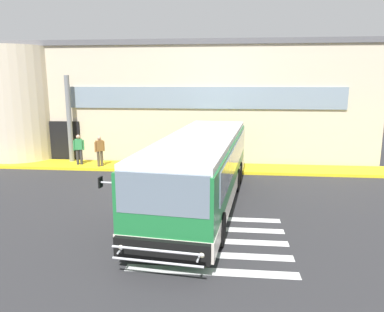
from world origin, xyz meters
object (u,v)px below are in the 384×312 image
Objects in this scene: bus_main_foreground at (201,171)px; passenger_near_column at (79,147)px; entry_support_column at (69,119)px; safety_bollard_yellow at (148,165)px; passenger_by_doorway at (100,150)px.

passenger_near_column is at bearing 142.06° from bus_main_foreground.
passenger_near_column is at bearing -44.10° from entry_support_column.
entry_support_column is 2.91× the size of passenger_near_column.
bus_main_foreground is 9.12m from passenger_near_column.
entry_support_column is 5.42× the size of safety_bollard_yellow.
passenger_near_column is (0.79, -0.77, -1.48)m from entry_support_column.
entry_support_column reaches higher than passenger_by_doorway.
passenger_by_doorway is 1.86× the size of safety_bollard_yellow.
passenger_by_doorway is (2.10, -1.10, -1.51)m from entry_support_column.
safety_bollard_yellow is at bearing 124.03° from bus_main_foreground.
entry_support_column is at bearing 135.90° from passenger_near_column.
entry_support_column reaches higher than safety_bollard_yellow.
bus_main_foreground is at bearing -41.85° from passenger_by_doorway.
bus_main_foreground is 6.65× the size of passenger_by_doorway.
bus_main_foreground is 12.38× the size of safety_bollard_yellow.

